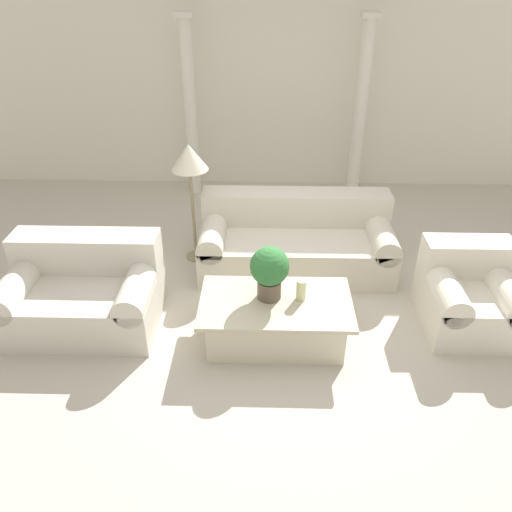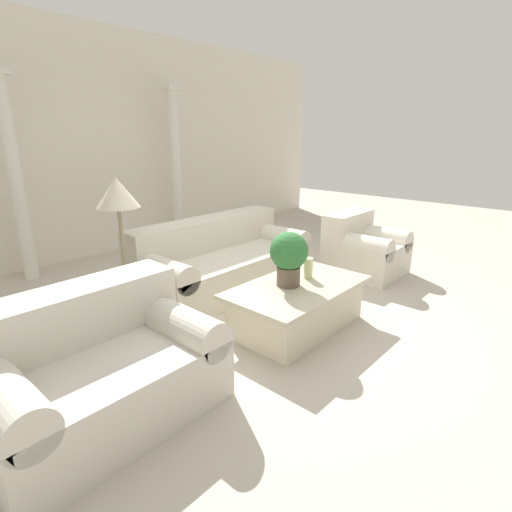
{
  "view_description": "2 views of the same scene",
  "coord_description": "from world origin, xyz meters",
  "views": [
    {
      "loc": [
        -0.14,
        -3.9,
        3.09
      ],
      "look_at": [
        -0.24,
        0.04,
        0.66
      ],
      "focal_mm": 35.0,
      "sensor_mm": 36.0,
      "label": 1
    },
    {
      "loc": [
        -2.84,
        -2.34,
        1.77
      ],
      "look_at": [
        -0.07,
        0.15,
        0.6
      ],
      "focal_mm": 28.0,
      "sensor_mm": 36.0,
      "label": 2
    }
  ],
  "objects": [
    {
      "name": "armchair",
      "position": [
        1.77,
        -0.06,
        0.33
      ],
      "size": [
        0.83,
        0.88,
        0.77
      ],
      "color": "beige",
      "rests_on": "ground_plane"
    },
    {
      "name": "sofa_long",
      "position": [
        0.18,
        0.92,
        0.33
      ],
      "size": [
        2.09,
        0.95,
        0.8
      ],
      "color": "beige",
      "rests_on": "ground_plane"
    },
    {
      "name": "column_right",
      "position": [
        1.11,
        2.94,
        1.24
      ],
      "size": [
        0.23,
        0.23,
        2.43
      ],
      "color": "silver",
      "rests_on": "ground_plane"
    },
    {
      "name": "potted_plant",
      "position": [
        -0.11,
        -0.28,
        0.71
      ],
      "size": [
        0.35,
        0.35,
        0.5
      ],
      "color": "brown",
      "rests_on": "coffee_table"
    },
    {
      "name": "floor_lamp",
      "position": [
        -0.97,
        1.06,
        1.17
      ],
      "size": [
        0.4,
        0.4,
        1.37
      ],
      "color": "gray",
      "rests_on": "ground_plane"
    },
    {
      "name": "wall_back",
      "position": [
        0.0,
        3.34,
        1.6
      ],
      "size": [
        10.0,
        0.06,
        3.2
      ],
      "color": "silver",
      "rests_on": "ground_plane"
    },
    {
      "name": "loveseat",
      "position": [
        -1.87,
        -0.1,
        0.33
      ],
      "size": [
        1.4,
        0.95,
        0.8
      ],
      "color": "beige",
      "rests_on": "ground_plane"
    },
    {
      "name": "coffee_table",
      "position": [
        -0.05,
        -0.35,
        0.22
      ],
      "size": [
        1.36,
        0.79,
        0.43
      ],
      "color": "beige",
      "rests_on": "ground_plane"
    },
    {
      "name": "ground_plane",
      "position": [
        0.0,
        0.0,
        0.0
      ],
      "size": [
        16.0,
        16.0,
        0.0
      ],
      "primitive_type": "plane",
      "color": "#BCB2A3"
    },
    {
      "name": "pillar_candle",
      "position": [
        0.17,
        -0.3,
        0.53
      ],
      "size": [
        0.09,
        0.09,
        0.2
      ],
      "color": "beige",
      "rests_on": "coffee_table"
    },
    {
      "name": "column_left",
      "position": [
        -1.22,
        2.94,
        1.24
      ],
      "size": [
        0.23,
        0.23,
        2.43
      ],
      "color": "silver",
      "rests_on": "ground_plane"
    }
  ]
}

